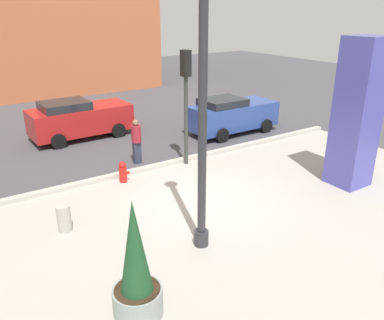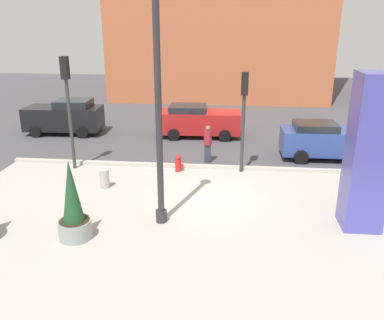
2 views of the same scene
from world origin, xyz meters
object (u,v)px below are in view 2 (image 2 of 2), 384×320
(car_intersection, at_px, (327,140))
(potted_plant_mid_plaza, at_px, (73,208))
(lamp_post, at_px, (159,116))
(car_passing_lane, at_px, (65,117))
(concrete_bollard, at_px, (104,179))
(car_curb_east, at_px, (199,121))
(art_pillar_blue, at_px, (368,154))
(traffic_light_far_side, at_px, (68,95))
(fire_hydrant, at_px, (178,163))
(traffic_light_corner, at_px, (244,106))
(pedestrian_by_curb, at_px, (208,142))

(car_intersection, bearing_deg, potted_plant_mid_plaza, -136.99)
(lamp_post, height_order, car_passing_lane, lamp_post)
(potted_plant_mid_plaza, xyz_separation_m, concrete_bollard, (-0.30, 3.78, -0.60))
(potted_plant_mid_plaza, bearing_deg, concrete_bollard, 94.56)
(potted_plant_mid_plaza, relative_size, car_curb_east, 0.55)
(lamp_post, bearing_deg, art_pillar_blue, 3.36)
(traffic_light_far_side, bearing_deg, potted_plant_mid_plaza, -68.45)
(concrete_bollard, height_order, car_curb_east, car_curb_east)
(car_curb_east, bearing_deg, lamp_post, -91.75)
(lamp_post, bearing_deg, fire_hydrant, 90.96)
(car_curb_east, bearing_deg, traffic_light_corner, -66.90)
(traffic_light_corner, bearing_deg, potted_plant_mid_plaza, -129.12)
(concrete_bollard, distance_m, car_curb_east, 8.21)
(potted_plant_mid_plaza, height_order, traffic_light_far_side, traffic_light_far_side)
(car_passing_lane, height_order, car_intersection, car_passing_lane)
(concrete_bollard, xyz_separation_m, car_intersection, (9.16, 4.48, 0.50))
(car_intersection, bearing_deg, car_curb_east, 152.96)
(traffic_light_corner, xyz_separation_m, car_passing_lane, (-9.86, 5.22, -1.86))
(lamp_post, bearing_deg, pedestrian_by_curb, 79.52)
(concrete_bollard, height_order, car_passing_lane, car_passing_lane)
(art_pillar_blue, relative_size, car_passing_lane, 1.12)
(traffic_light_corner, relative_size, car_curb_east, 0.94)
(lamp_post, distance_m, concrete_bollard, 4.78)
(potted_plant_mid_plaza, relative_size, traffic_light_corner, 0.59)
(potted_plant_mid_plaza, height_order, car_intersection, potted_plant_mid_plaza)
(concrete_bollard, relative_size, pedestrian_by_curb, 0.44)
(traffic_light_far_side, xyz_separation_m, car_curb_east, (4.93, 5.66, -2.30))
(lamp_post, bearing_deg, car_passing_lane, 125.96)
(car_passing_lane, xyz_separation_m, car_curb_east, (7.58, 0.14, -0.08))
(potted_plant_mid_plaza, xyz_separation_m, traffic_light_far_side, (-2.28, 5.76, 2.22))
(potted_plant_mid_plaza, bearing_deg, car_intersection, 43.01)
(lamp_post, xyz_separation_m, car_passing_lane, (-7.26, 10.01, -2.50))
(concrete_bollard, height_order, pedestrian_by_curb, pedestrian_by_curb)
(potted_plant_mid_plaza, bearing_deg, traffic_light_corner, 50.88)
(car_intersection, height_order, car_curb_east, car_curb_east)
(fire_hydrant, bearing_deg, car_passing_lane, 142.80)
(art_pillar_blue, bearing_deg, lamp_post, -176.64)
(concrete_bollard, bearing_deg, potted_plant_mid_plaza, -85.44)
(lamp_post, height_order, concrete_bollard, lamp_post)
(traffic_light_corner, distance_m, pedestrian_by_curb, 2.65)
(pedestrian_by_curb, bearing_deg, car_intersection, 11.48)
(car_passing_lane, bearing_deg, traffic_light_corner, -27.89)
(potted_plant_mid_plaza, relative_size, traffic_light_far_side, 0.52)
(car_passing_lane, bearing_deg, traffic_light_far_side, -64.44)
(fire_hydrant, distance_m, traffic_light_corner, 3.64)
(concrete_bollard, bearing_deg, pedestrian_by_curb, 42.13)
(fire_hydrant, relative_size, traffic_light_far_side, 0.16)
(lamp_post, xyz_separation_m, car_curb_east, (0.31, 10.15, -2.58))
(lamp_post, distance_m, traffic_light_corner, 5.49)
(fire_hydrant, distance_m, car_curb_east, 5.63)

